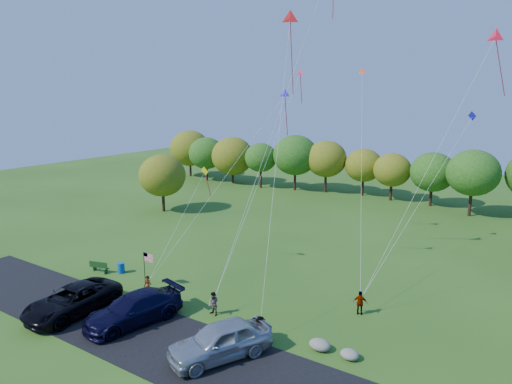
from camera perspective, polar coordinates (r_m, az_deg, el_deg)
ground at (r=30.25m, az=-5.40°, el=-15.29°), size 140.00×140.00×0.00m
asphalt_lane at (r=27.63m, az=-10.85°, el=-18.23°), size 44.00×6.00×0.06m
treeline at (r=59.52m, az=18.44°, el=2.62°), size 76.69×27.90×8.40m
minivan_dark at (r=32.32m, az=-21.97°, el=-12.44°), size 3.09×6.44×1.77m
minivan_navy at (r=29.90m, az=-15.06°, el=-13.94°), size 3.94×6.67×1.81m
minivan_silver at (r=25.64m, az=-4.49°, el=-18.01°), size 4.61×6.16×1.95m
flyer_a at (r=33.35m, az=-13.39°, el=-11.42°), size 0.62×0.47×1.54m
flyer_b at (r=30.12m, az=-5.32°, el=-13.76°), size 0.86×0.73×1.56m
flyer_c at (r=27.19m, az=0.53°, el=-16.76°), size 1.04×0.68×1.52m
flyer_d at (r=30.83m, az=12.90°, el=-13.37°), size 1.00×0.64×1.58m
park_bench at (r=38.84m, az=-19.02°, el=-8.81°), size 1.57×0.69×0.89m
trash_barrel at (r=38.23m, az=-16.51°, el=-9.08°), size 0.55×0.55×0.82m
flag_assembly at (r=34.64m, az=-13.49°, el=-8.38°), size 0.97×0.63×2.62m
boulder_near at (r=26.86m, az=7.97°, el=-18.39°), size 1.22×0.96×0.61m
boulder_far at (r=26.36m, az=11.63°, el=-19.27°), size 1.03×0.86×0.53m
kites_aloft at (r=36.30m, az=11.07°, el=18.19°), size 24.01×10.10×17.69m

